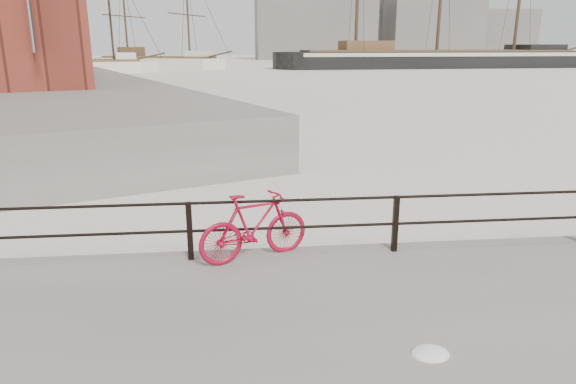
# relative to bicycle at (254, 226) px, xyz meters

# --- Properties ---
(ground) EXTENTS (400.00, 400.00, 0.00)m
(ground) POSITION_rel_bicycle_xyz_m (2.44, 0.25, -0.93)
(ground) COLOR white
(ground) RESTS_ON ground
(guardrail) EXTENTS (28.00, 0.10, 1.00)m
(guardrail) POSITION_rel_bicycle_xyz_m (2.44, 0.10, -0.08)
(guardrail) COLOR black
(guardrail) RESTS_ON promenade
(bicycle) EXTENTS (1.90, 0.96, 1.16)m
(bicycle) POSITION_rel_bicycle_xyz_m (0.00, 0.00, 0.00)
(bicycle) COLOR #A80B27
(bicycle) RESTS_ON promenade
(barque_black) EXTENTS (65.10, 25.08, 35.86)m
(barque_black) POSITION_rel_bicycle_xyz_m (34.77, 80.44, -0.93)
(barque_black) COLOR black
(barque_black) RESTS_ON ground
(schooner_mid) EXTENTS (29.81, 22.70, 19.91)m
(schooner_mid) POSITION_rel_bicycle_xyz_m (-13.00, 85.16, -0.93)
(schooner_mid) COLOR silver
(schooner_mid) RESTS_ON ground
(schooner_left) EXTENTS (27.18, 16.98, 19.07)m
(schooner_left) POSITION_rel_bicycle_xyz_m (-22.90, 69.28, -0.93)
(schooner_left) COLOR silver
(schooner_left) RESTS_ON ground
(industrial_west) EXTENTS (32.00, 18.00, 18.00)m
(industrial_west) POSITION_rel_bicycle_xyz_m (22.44, 140.25, 8.07)
(industrial_west) COLOR gray
(industrial_west) RESTS_ON ground
(industrial_mid) EXTENTS (26.00, 20.00, 24.00)m
(industrial_mid) POSITION_rel_bicycle_xyz_m (57.44, 145.25, 11.07)
(industrial_mid) COLOR gray
(industrial_mid) RESTS_ON ground
(industrial_east) EXTENTS (20.00, 16.00, 14.00)m
(industrial_east) POSITION_rel_bicycle_xyz_m (80.44, 150.25, 6.07)
(industrial_east) COLOR gray
(industrial_east) RESTS_ON ground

